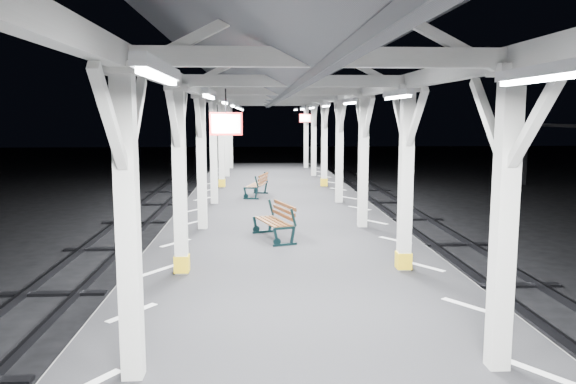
{
  "coord_description": "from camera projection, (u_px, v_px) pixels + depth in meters",
  "views": [
    {
      "loc": [
        -0.67,
        -7.8,
        3.8
      ],
      "look_at": [
        -0.0,
        3.81,
        2.2
      ],
      "focal_mm": 35.0,
      "sensor_mm": 36.0,
      "label": 1
    }
  ],
  "objects": [
    {
      "name": "hazard_stripes_right",
      "position": [
        469.0,
        306.0,
        8.27
      ],
      "size": [
        1.0,
        48.0,
        0.01
      ],
      "primitive_type": "cube",
      "color": "silver",
      "rests_on": "platform"
    },
    {
      "name": "bench_mid",
      "position": [
        277.0,
        220.0,
        12.73
      ],
      "size": [
        0.98,
        1.59,
        0.81
      ],
      "rotation": [
        0.0,
        0.0,
        0.31
      ],
      "color": "black",
      "rests_on": "platform"
    },
    {
      "name": "hazard_stripes_left",
      "position": [
        132.0,
        313.0,
        7.99
      ],
      "size": [
        1.0,
        48.0,
        0.01
      ],
      "primitive_type": "cube",
      "color": "silver",
      "rests_on": "platform"
    },
    {
      "name": "ground",
      "position": [
        303.0,
        375.0,
        8.27
      ],
      "size": [
        120.0,
        120.0,
        0.0
      ],
      "primitive_type": "plane",
      "color": "black",
      "rests_on": "ground"
    },
    {
      "name": "canopy",
      "position": [
        304.0,
        58.0,
        7.63
      ],
      "size": [
        5.4,
        49.0,
        4.65
      ],
      "color": "silver",
      "rests_on": "platform"
    },
    {
      "name": "platform",
      "position": [
        303.0,
        342.0,
        8.2
      ],
      "size": [
        6.0,
        50.0,
        1.0
      ],
      "primitive_type": "cube",
      "color": "black",
      "rests_on": "ground"
    },
    {
      "name": "bench_far",
      "position": [
        259.0,
        184.0,
        19.38
      ],
      "size": [
        0.87,
        1.55,
        0.8
      ],
      "rotation": [
        0.0,
        0.0,
        -0.24
      ],
      "color": "black",
      "rests_on": "platform"
    }
  ]
}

